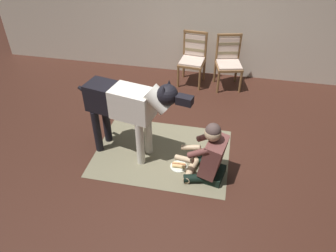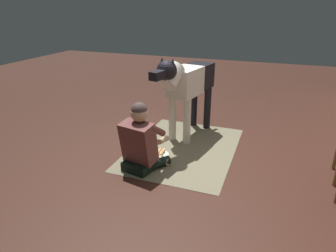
# 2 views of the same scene
# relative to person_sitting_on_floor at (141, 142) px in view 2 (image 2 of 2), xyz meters

# --- Properties ---
(ground_plane) EXTENTS (15.09, 15.09, 0.00)m
(ground_plane) POSITION_rel_person_sitting_on_floor_xyz_m (-0.48, 0.32, -0.36)
(ground_plane) COLOR #3C1F16
(area_rug) EXTENTS (1.92, 1.42, 0.01)m
(area_rug) POSITION_rel_person_sitting_on_floor_xyz_m (-0.70, 0.32, -0.35)
(area_rug) COLOR #736C52
(area_rug) RESTS_ON ground
(person_sitting_on_floor) EXTENTS (0.69, 0.57, 0.87)m
(person_sitting_on_floor) POSITION_rel_person_sitting_on_floor_xyz_m (0.00, 0.00, 0.00)
(person_sitting_on_floor) COLOR black
(person_sitting_on_floor) RESTS_ON ground
(large_dog) EXTENTS (1.64, 0.53, 1.29)m
(large_dog) POSITION_rel_person_sitting_on_floor_xyz_m (-1.12, 0.23, 0.48)
(large_dog) COLOR silver
(large_dog) RESTS_ON ground
(hot_dog_on_plate) EXTENTS (0.24, 0.24, 0.06)m
(hot_dog_on_plate) POSITION_rel_person_sitting_on_floor_xyz_m (-0.41, 0.08, -0.33)
(hot_dog_on_plate) COLOR silver
(hot_dog_on_plate) RESTS_ON ground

